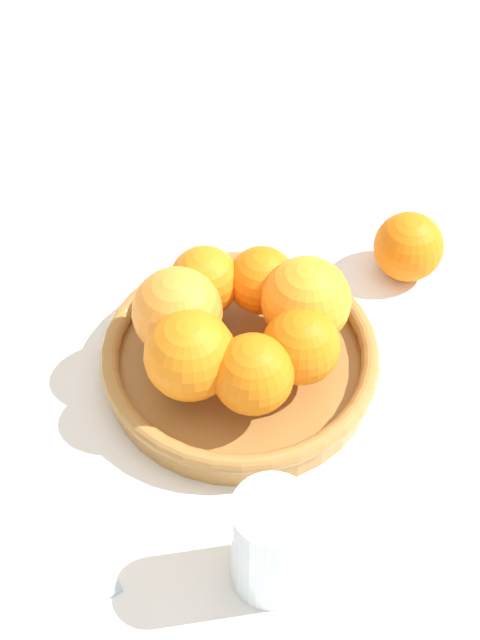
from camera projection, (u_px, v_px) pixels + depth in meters
ground_plane at (240, 372)px, 0.85m from camera, size 4.00×4.00×0.00m
fruit_bowl at (240, 359)px, 0.83m from camera, size 0.26×0.26×0.04m
orange_pile at (239, 322)px, 0.79m from camera, size 0.20×0.19×0.08m
stray_orange at (409, 247)px, 0.91m from camera, size 0.07×0.07×0.07m
drinking_glass at (271, 543)px, 0.67m from camera, size 0.06×0.06×0.11m
napkin_folded at (27, 568)px, 0.71m from camera, size 0.13×0.13×0.01m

